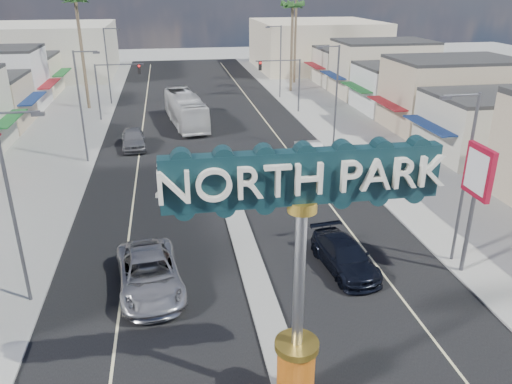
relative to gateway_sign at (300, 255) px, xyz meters
name	(u,v)px	position (x,y,z in m)	size (l,w,h in m)	color
ground	(215,155)	(0.00, 28.02, -5.93)	(160.00, 160.00, 0.00)	gray
road	(215,155)	(0.00, 28.02, -5.92)	(20.00, 120.00, 0.01)	black
median_island	(243,241)	(0.00, 12.02, -5.85)	(1.30, 30.00, 0.16)	gray
sidewalk_left	(45,164)	(-14.00, 28.02, -5.87)	(8.00, 120.00, 0.12)	gray
sidewalk_right	(369,146)	(14.00, 28.02, -5.87)	(8.00, 120.00, 0.12)	gray
storefront_row_right	(410,84)	(24.00, 41.02, -2.93)	(12.00, 42.00, 6.00)	#B7B29E
backdrop_far_left	(48,50)	(-22.00, 73.02, -1.93)	(20.00, 20.00, 8.00)	#B7B29E
backdrop_far_right	(316,45)	(22.00, 73.02, -1.93)	(20.00, 20.00, 8.00)	beige
gateway_sign	(300,255)	(0.00, 0.00, 0.00)	(8.20, 1.50, 9.15)	#D75F10
traffic_signal_left	(114,80)	(-9.18, 42.02, -1.65)	(5.09, 0.45, 6.00)	#47474C
traffic_signal_right	(284,75)	(9.18, 42.02, -1.65)	(5.09, 0.45, 6.00)	#47474C
streetlight_l_near	(15,202)	(-10.43, 8.02, -0.86)	(2.03, 0.22, 9.00)	#47474C
streetlight_l_mid	(82,102)	(-10.43, 28.02, -0.86)	(2.03, 0.22, 9.00)	#47474C
streetlight_l_far	(109,62)	(-10.43, 50.02, -0.86)	(2.03, 0.22, 9.00)	#47474C
streetlight_r_near	(463,172)	(10.43, 8.02, -0.86)	(2.03, 0.22, 9.00)	#47474C
streetlight_r_mid	(335,92)	(10.43, 28.02, -0.86)	(2.03, 0.22, 9.00)	#47474C
streetlight_r_far	(279,58)	(10.43, 50.02, -0.86)	(2.03, 0.22, 9.00)	#47474C
palm_left_far	(76,6)	(-13.00, 48.02, 5.57)	(2.60, 2.60, 13.10)	brown
palm_right_mid	(293,10)	(13.00, 54.02, 4.67)	(2.60, 2.60, 12.10)	brown
suv_left	(149,274)	(-5.13, 8.06, -5.05)	(2.91, 6.31, 1.75)	#9E9EA2
suv_right	(345,256)	(4.69, 8.26, -5.16)	(2.14, 5.26, 1.53)	black
car_parked_left	(133,139)	(-7.01, 31.38, -5.06)	(2.05, 5.10, 1.74)	slate
car_parked_right	(312,154)	(7.55, 24.47, -5.09)	(1.78, 5.11, 1.68)	silver
city_bus	(186,110)	(-2.00, 38.75, -4.32)	(2.70, 11.54, 3.22)	silver
bank_pylon_sign	(477,179)	(10.49, 6.91, -0.82)	(0.32, 2.07, 6.60)	#47474C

